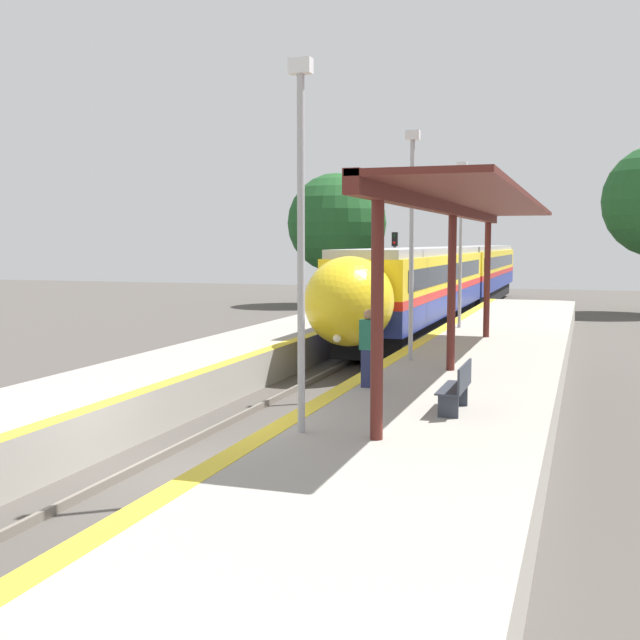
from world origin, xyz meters
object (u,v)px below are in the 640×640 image
railway_signal (395,268)px  person_waiting (368,347)px  lamppost_near (301,224)px  platform_bench (458,386)px  train (452,278)px  lamppost_mid (412,231)px  lamppost_far (461,234)px

railway_signal → person_waiting: bearing=-78.2°
person_waiting → lamppost_near: 4.97m
platform_bench → railway_signal: railway_signal is taller
train → lamppost_near: size_ratio=7.02×
train → lamppost_mid: lamppost_mid is taller
person_waiting → platform_bench: bearing=-41.0°
lamppost_mid → lamppost_near: bearing=-90.0°
train → railway_signal: 3.98m
platform_bench → person_waiting: size_ratio=0.90×
person_waiting → railway_signal: 23.36m
railway_signal → lamppost_far: lamppost_far is taller
person_waiting → railway_signal: (-4.76, 22.85, 0.93)m
railway_signal → lamppost_near: (4.78, -27.15, 1.57)m
railway_signal → lamppost_near: size_ratio=0.77×
platform_bench → person_waiting: bearing=139.0°
platform_bench → train: bearing=99.4°
railway_signal → lamppost_near: lamppost_near is taller
lamppost_mid → lamppost_far: (0.00, 8.49, 0.00)m
lamppost_near → lamppost_mid: (0.00, 8.49, 0.00)m
person_waiting → lamppost_mid: size_ratio=0.28×
railway_signal → lamppost_near: bearing=-80.0°
railway_signal → lamppost_mid: bearing=-75.6°
train → lamppost_near: bearing=-85.4°
person_waiting → lamppost_mid: lamppost_mid is taller
platform_bench → railway_signal: (-6.96, 24.76, 1.33)m
train → person_waiting: bearing=-84.7°
person_waiting → lamppost_far: 12.92m
platform_bench → railway_signal: size_ratio=0.33×
platform_bench → person_waiting: (-2.20, 1.91, 0.39)m
lamppost_mid → train: bearing=96.4°
platform_bench → lamppost_far: lamppost_far is taller
train → platform_bench: bearing=-80.6°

